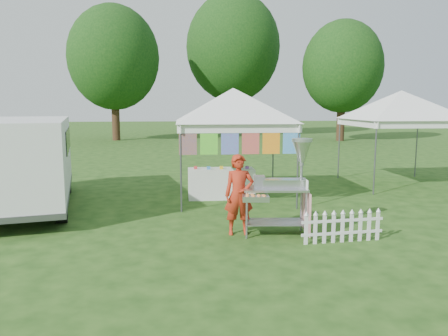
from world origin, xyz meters
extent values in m
plane|color=#1C3F12|center=(0.00, 0.00, 0.00)|extent=(120.00, 120.00, 0.00)
cylinder|color=#59595E|center=(-1.42, 2.08, 1.05)|extent=(0.04, 0.04, 2.10)
cylinder|color=#59595E|center=(1.42, 2.08, 1.05)|extent=(0.04, 0.04, 2.10)
cylinder|color=#59595E|center=(-1.42, 4.92, 1.05)|extent=(0.04, 0.04, 2.10)
cylinder|color=#59595E|center=(1.42, 4.92, 1.05)|extent=(0.04, 0.04, 2.10)
cube|color=white|center=(0.00, 2.08, 2.00)|extent=(3.00, 0.03, 0.22)
cube|color=white|center=(0.00, 4.92, 2.00)|extent=(3.00, 0.03, 0.22)
pyramid|color=white|center=(0.00, 3.50, 3.00)|extent=(4.24, 4.24, 0.90)
cylinder|color=#59595E|center=(0.00, 2.08, 2.08)|extent=(3.00, 0.03, 0.03)
cube|color=orange|center=(-1.25, 2.08, 1.73)|extent=(0.42, 0.01, 0.70)
cube|color=green|center=(-0.75, 2.08, 1.73)|extent=(0.42, 0.01, 0.70)
cube|color=purple|center=(-0.25, 2.08, 1.73)|extent=(0.42, 0.01, 0.70)
cube|color=#B91765|center=(0.25, 2.08, 1.73)|extent=(0.42, 0.01, 0.70)
cube|color=#F65D1B|center=(0.75, 2.08, 1.73)|extent=(0.42, 0.01, 0.70)
cube|color=blue|center=(1.25, 2.08, 1.73)|extent=(0.42, 0.01, 0.70)
cylinder|color=#59595E|center=(4.08, 3.58, 1.05)|extent=(0.04, 0.04, 2.10)
cylinder|color=#59595E|center=(4.08, 6.42, 1.05)|extent=(0.04, 0.04, 2.10)
cylinder|color=#59595E|center=(6.92, 6.42, 1.05)|extent=(0.04, 0.04, 2.10)
cube|color=white|center=(5.50, 3.58, 2.00)|extent=(3.00, 0.03, 0.22)
cube|color=white|center=(5.50, 6.42, 2.00)|extent=(3.00, 0.03, 0.22)
pyramid|color=white|center=(5.50, 5.00, 3.00)|extent=(4.24, 4.24, 0.90)
cylinder|color=#59595E|center=(5.50, 3.58, 2.08)|extent=(3.00, 0.03, 0.03)
cylinder|color=#351D13|center=(-6.00, 24.00, 1.98)|extent=(0.56, 0.56, 3.96)
ellipsoid|color=#285417|center=(-6.00, 24.00, 5.85)|extent=(6.40, 6.40, 7.36)
cylinder|color=#351D13|center=(3.00, 28.00, 2.42)|extent=(0.56, 0.56, 4.84)
ellipsoid|color=#285417|center=(3.00, 28.00, 7.15)|extent=(7.60, 7.60, 8.74)
cylinder|color=#351D13|center=(10.00, 22.00, 1.76)|extent=(0.56, 0.56, 3.52)
ellipsoid|color=#285417|center=(10.00, 22.00, 5.20)|extent=(5.60, 5.60, 6.44)
cylinder|color=gray|center=(-0.18, -0.17, 0.46)|extent=(0.05, 0.05, 0.93)
cylinder|color=gray|center=(0.95, -0.28, 0.46)|extent=(0.05, 0.05, 0.93)
cylinder|color=gray|center=(-0.13, 0.34, 0.46)|extent=(0.05, 0.05, 0.93)
cylinder|color=gray|center=(1.00, 0.23, 0.46)|extent=(0.05, 0.05, 0.93)
cube|color=gray|center=(0.41, 0.03, 0.26)|extent=(1.23, 0.70, 0.02)
cube|color=#B7B7BC|center=(0.41, 0.03, 0.93)|extent=(1.29, 0.74, 0.04)
cube|color=#B7B7BC|center=(0.60, 0.06, 1.03)|extent=(0.90, 0.34, 0.15)
cube|color=gray|center=(0.10, 0.11, 1.06)|extent=(0.23, 0.25, 0.23)
cylinder|color=gray|center=(0.93, 0.03, 1.39)|extent=(0.06, 0.06, 0.93)
cone|color=#B7B7BC|center=(0.93, 0.03, 1.65)|extent=(0.41, 0.41, 0.41)
cylinder|color=#B7B7BC|center=(0.93, 0.03, 1.88)|extent=(0.43, 0.43, 0.06)
cube|color=#B7B7BC|center=(-0.04, -0.32, 0.83)|extent=(0.52, 0.36, 0.10)
cube|color=pink|center=(1.03, -0.03, 0.46)|extent=(0.10, 0.77, 0.84)
cube|color=white|center=(0.94, -0.31, 1.05)|extent=(0.03, 0.15, 0.19)
imported|color=#A82814|center=(-0.29, 0.13, 0.80)|extent=(0.58, 0.39, 1.60)
cube|color=silver|center=(-5.29, 2.82, 1.29)|extent=(3.16, 5.59, 1.84)
cube|color=#59595E|center=(-5.29, 2.82, 0.37)|extent=(3.20, 5.65, 0.13)
cube|color=silver|center=(-5.76, 5.03, 0.84)|extent=(2.11, 1.14, 0.95)
cube|color=black|center=(-4.38, 3.66, 1.63)|extent=(0.63, 2.84, 0.58)
cube|color=black|center=(-5.85, 5.41, 1.63)|extent=(1.76, 0.41, 0.58)
cylinder|color=black|center=(-4.03, 1.37, 0.36)|extent=(0.38, 0.75, 0.72)
cylinder|color=black|center=(-4.74, 4.66, 0.36)|extent=(0.38, 0.75, 0.72)
cube|color=silver|center=(0.85, -0.65, 0.28)|extent=(0.07, 0.03, 0.56)
cube|color=silver|center=(1.03, -0.63, 0.28)|extent=(0.07, 0.03, 0.56)
cube|color=silver|center=(1.20, -0.62, 0.28)|extent=(0.07, 0.03, 0.56)
cube|color=silver|center=(1.38, -0.60, 0.28)|extent=(0.07, 0.03, 0.56)
cube|color=silver|center=(1.56, -0.59, 0.28)|extent=(0.07, 0.03, 0.56)
cube|color=silver|center=(1.74, -0.57, 0.28)|extent=(0.07, 0.03, 0.56)
cube|color=silver|center=(1.92, -0.55, 0.28)|extent=(0.07, 0.03, 0.56)
cube|color=silver|center=(2.10, -0.54, 0.28)|extent=(0.07, 0.03, 0.56)
cube|color=silver|center=(2.28, -0.52, 0.28)|extent=(0.07, 0.03, 0.56)
cube|color=silver|center=(1.56, -0.59, 0.18)|extent=(1.62, 0.17, 0.05)
cube|color=silver|center=(1.56, -0.59, 0.42)|extent=(1.62, 0.17, 0.05)
cube|color=white|center=(-0.32, 3.56, 0.41)|extent=(1.80, 0.70, 0.82)
camera|label=1|loc=(-1.44, -8.22, 2.56)|focal=35.00mm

